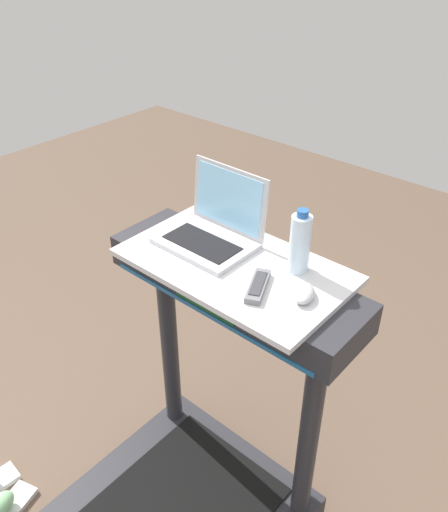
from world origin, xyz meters
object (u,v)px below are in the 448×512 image
at_px(laptop, 213,228).
at_px(water_bottle, 300,243).
at_px(computer_mouse, 304,293).
at_px(tv_remote, 258,286).
at_px(sneaker_right, 0,510).

bearing_deg(laptop, water_bottle, 8.89).
distance_m(computer_mouse, water_bottle, 0.16).
xyz_separation_m(laptop, computer_mouse, (0.41, -0.06, -0.03)).
bearing_deg(water_bottle, computer_mouse, -48.71).
height_order(tv_remote, sneaker_right, tv_remote).
bearing_deg(tv_remote, laptop, 157.80).
distance_m(water_bottle, tv_remote, 0.18).
height_order(computer_mouse, water_bottle, water_bottle).
relative_size(laptop, sneaker_right, 1.12).
bearing_deg(laptop, computer_mouse, -7.99).
bearing_deg(water_bottle, sneaker_right, -132.02).
height_order(laptop, sneaker_right, laptop).
relative_size(water_bottle, tv_remote, 1.29).
xyz_separation_m(laptop, sneaker_right, (-0.45, -0.80, -1.13)).
relative_size(water_bottle, sneaker_right, 0.76).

